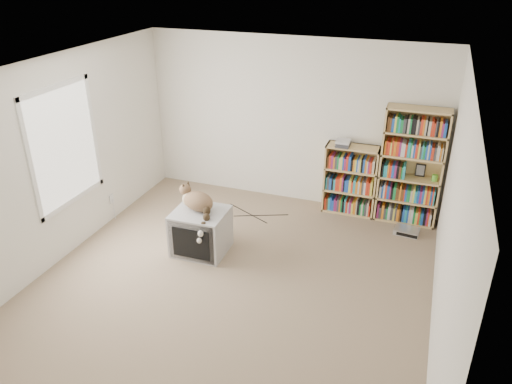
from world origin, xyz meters
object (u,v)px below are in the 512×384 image
(cat, at_px, (198,205))
(dvd_player, at_px, (407,231))
(bookcase_short, at_px, (351,182))
(bookcase_tall, at_px, (411,169))
(crt_tv, at_px, (201,231))

(cat, xyz_separation_m, dvd_player, (2.51, 1.37, -0.63))
(cat, xyz_separation_m, bookcase_short, (1.62, 1.77, -0.18))
(dvd_player, bearing_deg, bookcase_short, 161.79)
(cat, xyz_separation_m, bookcase_tall, (2.44, 1.77, 0.14))
(crt_tv, xyz_separation_m, cat, (-0.01, -0.02, 0.38))
(bookcase_short, bearing_deg, bookcase_tall, -0.01)
(bookcase_short, height_order, dvd_player, bookcase_short)
(cat, distance_m, bookcase_short, 2.40)
(cat, relative_size, dvd_player, 1.91)
(crt_tv, bearing_deg, bookcase_tall, 34.46)
(bookcase_tall, bearing_deg, crt_tv, -144.19)
(crt_tv, relative_size, cat, 1.08)
(bookcase_short, relative_size, dvd_player, 3.17)
(bookcase_tall, relative_size, dvd_player, 5.10)
(bookcase_tall, xyz_separation_m, dvd_player, (0.07, -0.39, -0.77))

